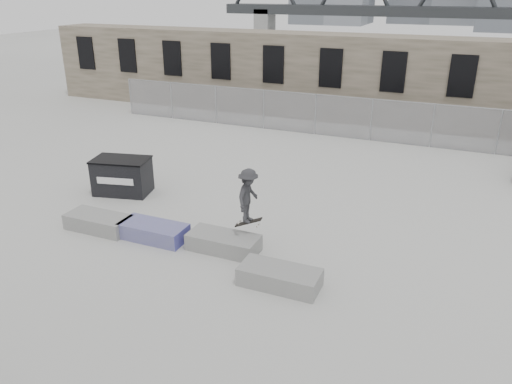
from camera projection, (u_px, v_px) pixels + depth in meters
ground at (187, 244)px, 14.30m from camera, size 120.00×120.00×0.00m
stone_wall at (336, 77)px, 27.24m from camera, size 36.00×2.58×4.50m
chainlink_fence at (315, 114)px, 24.53m from camera, size 22.06×0.06×2.02m
planter_far_left at (99, 222)px, 15.11m from camera, size 2.00×0.90×0.47m
planter_center_left at (153, 231)px, 14.55m from camera, size 2.00×0.90×0.47m
planter_center_right at (224, 242)px, 13.92m from camera, size 2.00×0.90×0.47m
planter_offset at (280, 276)px, 12.26m from camera, size 2.00×0.90×0.47m
dumpster at (122, 176)px, 17.64m from camera, size 2.16×1.59×1.28m
skateboarder at (248, 196)px, 13.51m from camera, size 0.78×0.99×1.72m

